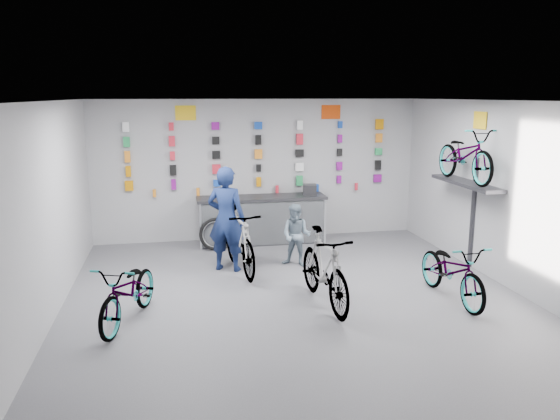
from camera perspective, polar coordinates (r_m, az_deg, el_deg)
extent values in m
plane|color=#4C4B50|center=(8.34, 2.04, -9.76)|extent=(8.00, 8.00, 0.00)
plane|color=white|center=(7.75, 2.21, 11.32)|extent=(8.00, 8.00, 0.00)
plane|color=#A9A9AB|center=(11.79, -2.31, 4.21)|extent=(7.00, 0.00, 7.00)
plane|color=#A9A9AB|center=(4.27, 14.61, -10.26)|extent=(7.00, 0.00, 7.00)
plane|color=#A9A9AB|center=(7.90, -23.44, -0.62)|extent=(0.00, 8.00, 8.00)
plane|color=#A9A9AB|center=(9.34, 23.54, 1.18)|extent=(0.00, 8.00, 8.00)
cube|color=black|center=(11.54, -1.92, -1.26)|extent=(2.60, 0.60, 0.90)
cube|color=silver|center=(11.24, -1.68, -1.45)|extent=(2.60, 0.02, 0.90)
cube|color=silver|center=(11.11, -8.31, -1.73)|extent=(0.04, 0.04, 0.96)
cube|color=silver|center=(11.52, 4.71, -1.16)|extent=(0.04, 0.04, 0.96)
cube|color=black|center=(11.43, -1.94, 1.28)|extent=(2.70, 0.66, 0.06)
cube|color=orange|center=(11.66, -15.49, 2.46)|extent=(0.16, 0.06, 0.21)
cube|color=#820F84|center=(11.62, -11.06, 2.64)|extent=(0.10, 0.06, 0.22)
cube|color=#1342AE|center=(11.65, -6.63, 2.81)|extent=(0.15, 0.06, 0.14)
cube|color=orange|center=(11.75, -2.24, 2.96)|extent=(0.10, 0.06, 0.20)
cube|color=green|center=(11.92, 2.04, 3.09)|extent=(0.14, 0.06, 0.22)
cube|color=#820F84|center=(12.16, 6.18, 3.20)|extent=(0.10, 0.06, 0.17)
cube|color=#820F84|center=(12.45, 10.15, 3.29)|extent=(0.17, 0.06, 0.17)
cube|color=orange|center=(11.61, -15.57, 3.92)|extent=(0.10, 0.06, 0.22)
cube|color=black|center=(11.58, -11.12, 4.11)|extent=(0.13, 0.06, 0.21)
cube|color=red|center=(11.61, -6.66, 4.27)|extent=(0.18, 0.06, 0.20)
cube|color=black|center=(11.71, -2.26, 4.41)|extent=(0.10, 0.06, 0.16)
cube|color=white|center=(11.88, 2.05, 4.52)|extent=(0.18, 0.06, 0.17)
cube|color=#820F84|center=(12.11, 6.21, 4.60)|extent=(0.13, 0.06, 0.18)
cube|color=black|center=(12.41, 10.20, 4.66)|extent=(0.13, 0.06, 0.21)
cube|color=orange|center=(11.58, -15.65, 5.39)|extent=(0.11, 0.06, 0.23)
cube|color=red|center=(11.54, -11.18, 5.58)|extent=(0.10, 0.06, 0.18)
cube|color=black|center=(11.57, -6.70, 5.74)|extent=(0.16, 0.06, 0.17)
cube|color=orange|center=(11.68, -2.27, 5.87)|extent=(0.16, 0.06, 0.20)
cube|color=black|center=(11.85, 2.06, 5.96)|extent=(0.17, 0.06, 0.16)
cube|color=black|center=(12.08, 6.25, 6.01)|extent=(0.11, 0.06, 0.16)
cube|color=green|center=(12.38, 10.25, 6.04)|extent=(0.16, 0.06, 0.15)
cube|color=green|center=(11.55, -15.73, 6.87)|extent=(0.13, 0.06, 0.20)
cube|color=red|center=(11.51, -11.24, 7.07)|extent=(0.13, 0.06, 0.21)
cube|color=black|center=(11.54, -6.73, 7.22)|extent=(0.15, 0.06, 0.16)
cube|color=black|center=(11.65, -2.28, 7.34)|extent=(0.12, 0.06, 0.20)
cube|color=red|center=(11.82, 2.07, 7.41)|extent=(0.14, 0.06, 0.23)
cube|color=#820F84|center=(12.05, 6.28, 7.43)|extent=(0.09, 0.06, 0.17)
cube|color=orange|center=(12.35, 10.30, 7.42)|extent=(0.14, 0.06, 0.19)
cube|color=white|center=(11.53, -15.82, 8.35)|extent=(0.13, 0.06, 0.20)
cube|color=red|center=(11.49, -11.30, 8.56)|extent=(0.10, 0.06, 0.16)
cube|color=#820F84|center=(11.52, -6.77, 8.71)|extent=(0.16, 0.06, 0.16)
cube|color=#1342AE|center=(11.63, -2.29, 8.81)|extent=(0.16, 0.06, 0.15)
cube|color=white|center=(11.80, 2.08, 8.86)|extent=(0.12, 0.06, 0.19)
cube|color=#1342AE|center=(12.03, 6.31, 8.86)|extent=(0.09, 0.06, 0.15)
cube|color=orange|center=(12.33, 10.36, 8.81)|extent=(0.17, 0.06, 0.23)
cylinder|color=orange|center=(11.64, -12.99, 1.72)|extent=(0.07, 0.07, 0.16)
cylinder|color=orange|center=(11.64, -8.56, 1.90)|extent=(0.07, 0.07, 0.16)
cylinder|color=red|center=(11.83, -0.31, 2.19)|extent=(0.07, 0.07, 0.16)
cylinder|color=#1342AE|center=(12.03, 3.91, 2.33)|extent=(0.07, 0.07, 0.16)
cylinder|color=red|center=(12.29, 7.98, 2.44)|extent=(0.07, 0.07, 0.16)
cube|color=#333338|center=(10.22, 18.87, 2.67)|extent=(0.38, 1.90, 0.06)
cube|color=#333338|center=(10.41, 19.52, -0.30)|extent=(0.04, 0.10, 2.00)
cube|color=yellow|center=(11.53, -9.84, 9.97)|extent=(0.42, 0.02, 0.30)
cube|color=#DA420B|center=(12.01, 5.34, 10.16)|extent=(0.42, 0.02, 0.30)
cube|color=yellow|center=(10.21, 20.17, 8.79)|extent=(0.02, 0.40, 0.30)
imported|color=gray|center=(7.81, -15.52, -8.22)|extent=(1.13, 1.81, 0.90)
imported|color=gray|center=(8.12, 4.65, -6.12)|extent=(0.70, 1.94, 1.14)
imported|color=gray|center=(8.74, 17.58, -6.04)|extent=(0.70, 1.81, 0.94)
imported|color=gray|center=(9.63, -4.24, -3.17)|extent=(0.79, 1.98, 1.16)
imported|color=gray|center=(10.14, 18.81, 5.47)|extent=(0.63, 1.80, 0.95)
imported|color=#12204A|center=(9.68, -5.63, -0.93)|extent=(0.81, 0.69, 1.88)
imported|color=slate|center=(9.96, 1.72, -2.66)|extent=(0.70, 0.66, 1.15)
torus|color=black|center=(11.09, -6.75, -2.53)|extent=(0.68, 0.22, 0.67)
torus|color=silver|center=(11.09, -6.75, -2.53)|extent=(0.55, 0.15, 0.54)
cube|color=black|center=(11.61, 3.11, 2.14)|extent=(0.33, 0.35, 0.22)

